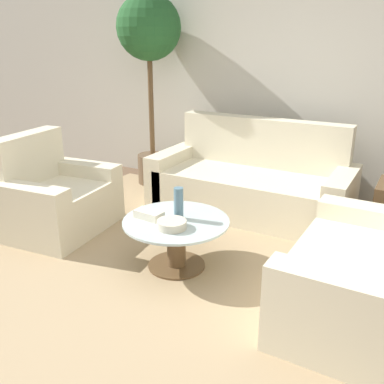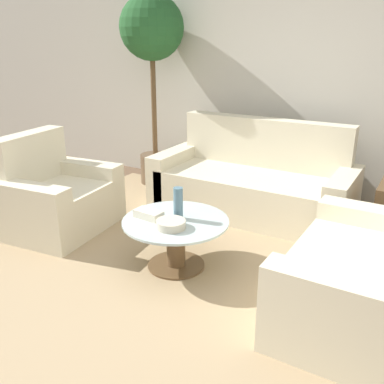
{
  "view_description": "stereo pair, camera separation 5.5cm",
  "coord_description": "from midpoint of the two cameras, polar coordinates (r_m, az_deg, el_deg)",
  "views": [
    {
      "loc": [
        1.48,
        -1.94,
        1.71
      ],
      "look_at": [
        -0.1,
        0.87,
        0.55
      ],
      "focal_mm": 40.0,
      "sensor_mm": 36.0,
      "label": 1
    },
    {
      "loc": [
        1.53,
        -1.91,
        1.71
      ],
      "look_at": [
        -0.1,
        0.87,
        0.55
      ],
      "focal_mm": 40.0,
      "sensor_mm": 36.0,
      "label": 2
    }
  ],
  "objects": [
    {
      "name": "sofa_main",
      "position": [
        4.46,
        8.6,
        1.04
      ],
      "size": [
        2.0,
        0.86,
        0.93
      ],
      "color": "beige",
      "rests_on": "ground_plane"
    },
    {
      "name": "armchair",
      "position": [
        4.21,
        -17.46,
        -0.9
      ],
      "size": [
        0.89,
        1.05,
        0.9
      ],
      "rotation": [
        0.0,
        0.0,
        1.68
      ],
      "color": "beige",
      "rests_on": "ground_plane"
    },
    {
      "name": "book_stack",
      "position": [
        3.31,
        -5.35,
        -2.98
      ],
      "size": [
        0.23,
        0.13,
        0.06
      ],
      "rotation": [
        0.0,
        0.0,
        -0.08
      ],
      "color": "beige",
      "rests_on": "coffee_table"
    },
    {
      "name": "potted_plant",
      "position": [
        5.14,
        -5.02,
        18.83
      ],
      "size": [
        0.73,
        0.73,
        2.19
      ],
      "color": "brown",
      "rests_on": "ground_plane"
    },
    {
      "name": "ground_plane",
      "position": [
        2.98,
        -6.57,
        -15.37
      ],
      "size": [
        14.0,
        14.0,
        0.0
      ],
      "primitive_type": "plane",
      "color": "brown"
    },
    {
      "name": "vase",
      "position": [
        3.25,
        -1.37,
        -1.53
      ],
      "size": [
        0.07,
        0.07,
        0.25
      ],
      "color": "slate",
      "rests_on": "coffee_table"
    },
    {
      "name": "bowl",
      "position": [
        3.13,
        -2.33,
        -4.31
      ],
      "size": [
        0.22,
        0.22,
        0.06
      ],
      "color": "beige",
      "rests_on": "coffee_table"
    },
    {
      "name": "coffee_table",
      "position": [
        3.34,
        -1.7,
        -5.95
      ],
      "size": [
        0.82,
        0.82,
        0.4
      ],
      "color": "brown",
      "rests_on": "ground_plane"
    },
    {
      "name": "wall_back",
      "position": [
        4.87,
        12.61,
        14.52
      ],
      "size": [
        10.0,
        0.06,
        2.6
      ],
      "color": "beige",
      "rests_on": "ground_plane"
    },
    {
      "name": "rug",
      "position": [
        3.46,
        -1.66,
        -9.78
      ],
      "size": [
        3.68,
        3.63,
        0.01
      ],
      "color": "tan",
      "rests_on": "ground_plane"
    },
    {
      "name": "loveseat",
      "position": [
        2.95,
        23.21,
        -10.72
      ],
      "size": [
        0.84,
        1.33,
        0.91
      ],
      "rotation": [
        0.0,
        0.0,
        -1.59
      ],
      "color": "beige",
      "rests_on": "ground_plane"
    }
  ]
}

